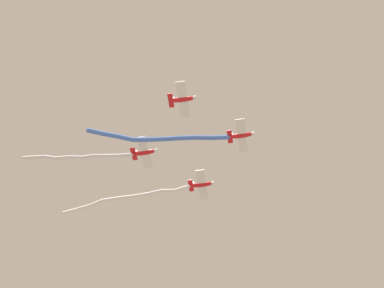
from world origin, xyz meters
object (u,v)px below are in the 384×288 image
(airplane_left_wing, at_px, (202,185))
(airplane_slot, at_px, (145,152))
(airplane_lead, at_px, (241,135))
(airplane_right_wing, at_px, (183,99))

(airplane_left_wing, height_order, airplane_slot, airplane_slot)
(airplane_lead, height_order, airplane_right_wing, airplane_right_wing)
(airplane_left_wing, distance_m, airplane_slot, 12.69)
(airplane_lead, xyz_separation_m, airplane_slot, (4.51, 17.36, -0.20))
(airplane_left_wing, bearing_deg, airplane_right_wing, -93.09)
(airplane_right_wing, height_order, airplane_slot, airplane_right_wing)
(airplane_left_wing, distance_m, airplane_right_wing, 17.95)
(airplane_lead, height_order, airplane_left_wing, airplane_lead)
(airplane_lead, relative_size, airplane_slot, 1.00)
(airplane_right_wing, distance_m, airplane_slot, 12.69)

